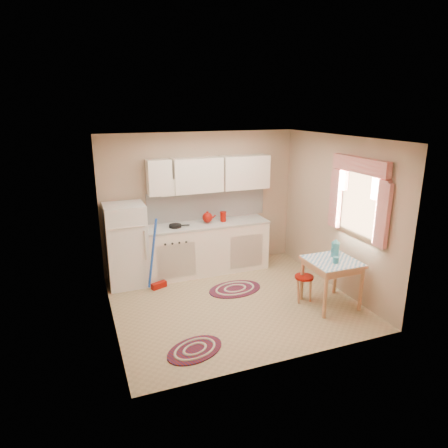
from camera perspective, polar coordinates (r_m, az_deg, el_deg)
The scene contains 14 objects.
room_shell at distance 6.04m, azimuth 1.95°, elevation 3.77°, with size 3.64×3.60×2.52m.
fridge at distance 6.85m, azimuth -13.77°, elevation -2.96°, with size 0.65×0.60×1.40m, color white.
broom at distance 6.62m, azimuth -9.49°, elevation -4.31°, with size 0.28×0.12×1.20m, color blue, non-canonical shape.
base_cabinets at distance 7.26m, azimuth -2.59°, elevation -3.52°, with size 2.25×0.60×0.88m, color white.
countertop at distance 7.12m, azimuth -2.64°, elevation -0.04°, with size 2.27×0.62×0.04m, color #B8B7AE.
frying_pan at distance 6.91m, azimuth -6.98°, elevation -0.27°, with size 0.21×0.21×0.05m, color black.
red_kettle at distance 7.10m, azimuth -2.38°, elevation 0.94°, with size 0.20×0.18×0.20m, color #8E0D05, non-canonical shape.
red_canister at distance 7.20m, azimuth -0.13°, elevation 0.99°, with size 0.11×0.11×0.16m, color #8E0D05.
table at distance 6.30m, azimuth 15.00°, elevation -8.14°, with size 0.72×0.72×0.72m, color tan.
stool at distance 6.38m, azimuth 11.28°, elevation -9.03°, with size 0.29×0.29×0.42m, color #8E0D05.
coffee_pot at distance 6.27m, azimuth 15.61°, elevation -3.26°, with size 0.15×0.13×0.30m, color teal, non-canonical shape.
mug at distance 6.06m, azimuth 15.70°, elevation -4.99°, with size 0.09×0.09×0.10m, color teal.
rug_center at distance 6.71m, azimuth 1.58°, elevation -9.27°, with size 0.91×0.61×0.02m, color maroon, non-canonical shape.
rug_left at distance 5.23m, azimuth -4.18°, elevation -17.49°, with size 0.77×0.51×0.02m, color maroon, non-canonical shape.
Camera 1 is at (-2.14, -5.18, 2.93)m, focal length 32.00 mm.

